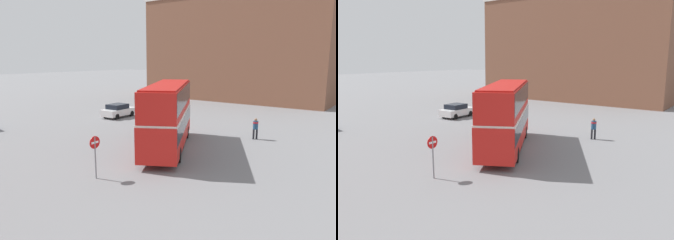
% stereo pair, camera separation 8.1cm
% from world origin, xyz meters
% --- Properties ---
extents(ground_plane, '(240.00, 240.00, 0.00)m').
position_xyz_m(ground_plane, '(0.00, 0.00, 0.00)').
color(ground_plane, slate).
extents(building_row_right, '(9.12, 29.38, 16.33)m').
position_xyz_m(building_row_right, '(28.85, 9.08, 8.18)').
color(building_row_right, brown).
rests_on(building_row_right, ground_plane).
extents(double_decker_bus, '(10.42, 7.31, 4.76)m').
position_xyz_m(double_decker_bus, '(-0.78, -0.05, 2.72)').
color(double_decker_bus, red).
rests_on(double_decker_bus, ground_plane).
extents(pedestrian_foreground, '(0.61, 0.61, 1.75)m').
position_xyz_m(pedestrian_foreground, '(5.78, -4.07, 1.07)').
color(pedestrian_foreground, '#232328').
rests_on(pedestrian_foreground, ground_plane).
extents(parked_car_kerb_far, '(4.08, 2.11, 1.51)m').
position_xyz_m(parked_car_kerb_far, '(6.25, 12.25, 0.76)').
color(parked_car_kerb_far, silver).
rests_on(parked_car_kerb_far, ground_plane).
extents(no_entry_sign, '(0.70, 0.08, 2.41)m').
position_xyz_m(no_entry_sign, '(-8.05, -0.54, 1.65)').
color(no_entry_sign, gray).
rests_on(no_entry_sign, ground_plane).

